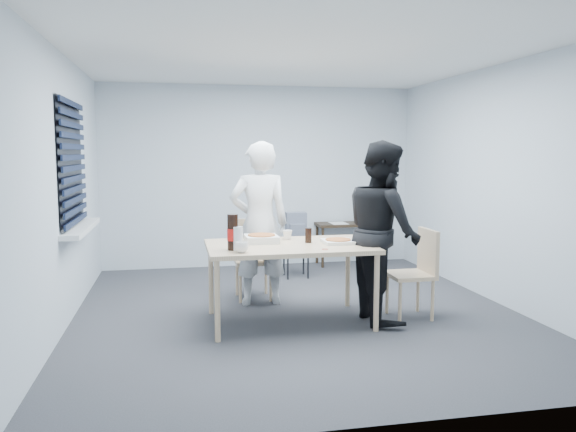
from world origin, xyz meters
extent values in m
plane|color=#323237|center=(0.00, 0.00, 0.00)|extent=(5.00, 5.00, 0.00)
plane|color=white|center=(0.00, 0.00, 2.60)|extent=(5.00, 5.00, 0.00)
plane|color=silver|center=(0.00, 2.50, 1.30)|extent=(4.50, 0.00, 4.50)
plane|color=silver|center=(0.00, -2.50, 1.30)|extent=(4.50, 0.00, 4.50)
plane|color=silver|center=(-2.25, 0.00, 1.30)|extent=(0.00, 5.00, 5.00)
plane|color=silver|center=(2.25, 0.00, 1.30)|extent=(0.00, 5.00, 5.00)
plane|color=black|center=(-2.23, 0.40, 1.55)|extent=(0.00, 1.30, 1.30)
cube|color=black|center=(-2.21, 0.40, 1.55)|extent=(0.04, 1.30, 1.25)
cube|color=silver|center=(-2.16, 0.40, 0.89)|extent=(0.18, 1.42, 0.05)
cube|color=beige|center=(-0.14, -0.33, 0.75)|extent=(1.58, 1.00, 0.04)
cylinder|color=beige|center=(-0.87, -0.78, 0.36)|extent=(0.05, 0.05, 0.73)
cylinder|color=beige|center=(-0.87, 0.11, 0.36)|extent=(0.05, 0.05, 0.73)
cylinder|color=beige|center=(0.59, -0.78, 0.36)|extent=(0.05, 0.05, 0.73)
cylinder|color=beige|center=(0.59, 0.11, 0.36)|extent=(0.05, 0.05, 0.73)
cube|color=beige|center=(-0.36, 0.63, 0.43)|extent=(0.42, 0.42, 0.04)
cube|color=beige|center=(-0.36, 0.82, 0.67)|extent=(0.42, 0.04, 0.44)
cylinder|color=beige|center=(-0.53, 0.46, 0.21)|extent=(0.03, 0.03, 0.41)
cylinder|color=beige|center=(-0.53, 0.80, 0.21)|extent=(0.03, 0.03, 0.41)
cylinder|color=beige|center=(-0.19, 0.46, 0.21)|extent=(0.03, 0.03, 0.41)
cylinder|color=beige|center=(-0.19, 0.80, 0.21)|extent=(0.03, 0.03, 0.41)
cube|color=beige|center=(1.07, -0.41, 0.43)|extent=(0.42, 0.42, 0.04)
cube|color=beige|center=(1.26, -0.41, 0.67)|extent=(0.04, 0.42, 0.44)
cylinder|color=beige|center=(0.90, -0.58, 0.21)|extent=(0.03, 0.03, 0.41)
cylinder|color=beige|center=(0.90, -0.24, 0.21)|extent=(0.03, 0.03, 0.41)
cylinder|color=beige|center=(1.24, -0.58, 0.21)|extent=(0.03, 0.03, 0.41)
cylinder|color=beige|center=(1.24, -0.24, 0.21)|extent=(0.03, 0.03, 0.41)
imported|color=silver|center=(-0.33, 0.39, 0.89)|extent=(0.65, 0.42, 1.77)
imported|color=black|center=(0.78, -0.41, 0.89)|extent=(0.47, 0.86, 1.77)
cube|color=#312218|center=(1.27, 2.28, 0.60)|extent=(0.93, 0.41, 0.04)
cylinder|color=#312218|center=(0.84, 2.11, 0.29)|extent=(0.04, 0.04, 0.58)
cylinder|color=#312218|center=(0.84, 2.45, 0.29)|extent=(0.04, 0.04, 0.58)
cylinder|color=#312218|center=(1.69, 2.11, 0.29)|extent=(0.04, 0.04, 0.58)
cylinder|color=#312218|center=(1.69, 2.45, 0.29)|extent=(0.04, 0.04, 0.58)
cube|color=black|center=(0.34, 1.60, 0.47)|extent=(0.35, 0.35, 0.04)
cylinder|color=black|center=(0.20, 1.47, 0.22)|extent=(0.04, 0.04, 0.45)
cylinder|color=black|center=(0.20, 1.74, 0.22)|extent=(0.04, 0.04, 0.45)
cylinder|color=black|center=(0.47, 1.47, 0.22)|extent=(0.04, 0.04, 0.45)
cylinder|color=black|center=(0.47, 1.74, 0.22)|extent=(0.04, 0.04, 0.45)
cube|color=slate|center=(0.34, 1.60, 0.68)|extent=(0.27, 0.14, 0.38)
cube|color=slate|center=(0.34, 1.50, 0.63)|extent=(0.20, 0.05, 0.18)
cube|color=white|center=(-0.39, -0.15, 0.79)|extent=(0.32, 0.32, 0.03)
cube|color=white|center=(-0.39, -0.15, 0.82)|extent=(0.32, 0.32, 0.03)
cylinder|color=#CC7F38|center=(-0.39, -0.15, 0.84)|extent=(0.27, 0.27, 0.01)
cube|color=white|center=(0.34, -0.36, 0.79)|extent=(0.29, 0.29, 0.03)
cylinder|color=#CC7F38|center=(0.34, -0.36, 0.81)|extent=(0.25, 0.25, 0.01)
imported|color=white|center=(-0.65, -0.68, 0.82)|extent=(0.17, 0.17, 0.10)
imported|color=white|center=(-0.10, -0.01, 0.82)|extent=(0.10, 0.10, 0.09)
cylinder|color=black|center=(0.06, -0.27, 0.84)|extent=(0.07, 0.07, 0.15)
cylinder|color=black|center=(-0.71, -0.53, 0.93)|extent=(0.10, 0.10, 0.33)
cylinder|color=red|center=(-0.71, -0.53, 0.91)|extent=(0.10, 0.10, 0.11)
cylinder|color=silver|center=(-0.67, -0.56, 0.88)|extent=(0.10, 0.10, 0.22)
torus|color=red|center=(0.12, -0.67, 0.77)|extent=(0.07, 0.07, 0.00)
cube|color=white|center=(1.12, 2.26, 0.62)|extent=(0.32, 0.37, 0.01)
cube|color=black|center=(1.49, 2.32, 0.65)|extent=(0.18, 0.14, 0.07)
camera|label=1|loc=(-1.21, -5.57, 1.66)|focal=35.00mm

